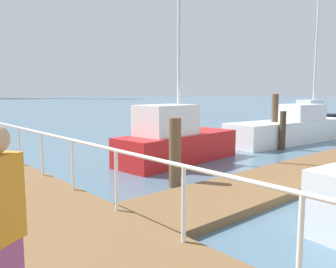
% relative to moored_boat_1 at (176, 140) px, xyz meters
% --- Properties ---
extents(ground_plane, '(300.00, 300.00, 0.00)m').
position_rel_moored_boat_1_xyz_m(ground_plane, '(-1.69, 5.78, -0.77)').
color(ground_plane, slate).
extents(floating_dock, '(12.05, 2.00, 0.18)m').
position_rel_moored_boat_1_xyz_m(floating_dock, '(0.84, -3.86, -0.68)').
color(floating_dock, brown).
rests_on(floating_dock, ground_plane).
extents(boardwalk_railing, '(0.06, 24.87, 1.08)m').
position_rel_moored_boat_1_xyz_m(boardwalk_railing, '(-4.84, -6.28, 0.47)').
color(boardwalk_railing, white).
rests_on(boardwalk_railing, boardwalk).
extents(dock_piling_0, '(0.31, 0.31, 1.78)m').
position_rel_moored_boat_1_xyz_m(dock_piling_0, '(-2.14, -2.32, 0.12)').
color(dock_piling_0, brown).
rests_on(dock_piling_0, ground_plane).
extents(dock_piling_1, '(0.30, 0.30, 2.33)m').
position_rel_moored_boat_1_xyz_m(dock_piling_1, '(6.08, -0.09, 0.39)').
color(dock_piling_1, brown).
rests_on(dock_piling_1, ground_plane).
extents(dock_piling_3, '(0.26, 0.26, 1.63)m').
position_rel_moored_boat_1_xyz_m(dock_piling_3, '(5.17, -1.04, 0.04)').
color(dock_piling_3, '#473826').
rests_on(dock_piling_3, ground_plane).
extents(moored_boat_1, '(4.91, 2.08, 6.41)m').
position_rel_moored_boat_1_xyz_m(moored_boat_1, '(0.00, 0.00, 0.00)').
color(moored_boat_1, red).
rests_on(moored_boat_1, ground_plane).
extents(moored_boat_2, '(7.59, 2.41, 1.82)m').
position_rel_moored_boat_1_xyz_m(moored_boat_2, '(7.46, -0.17, -0.10)').
color(moored_boat_2, white).
rests_on(moored_boat_2, ground_plane).
extents(moored_boat_4, '(4.51, 2.43, 9.47)m').
position_rel_moored_boat_1_xyz_m(moored_boat_4, '(15.04, 2.54, -0.05)').
color(moored_boat_4, black).
rests_on(moored_boat_4, ground_plane).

